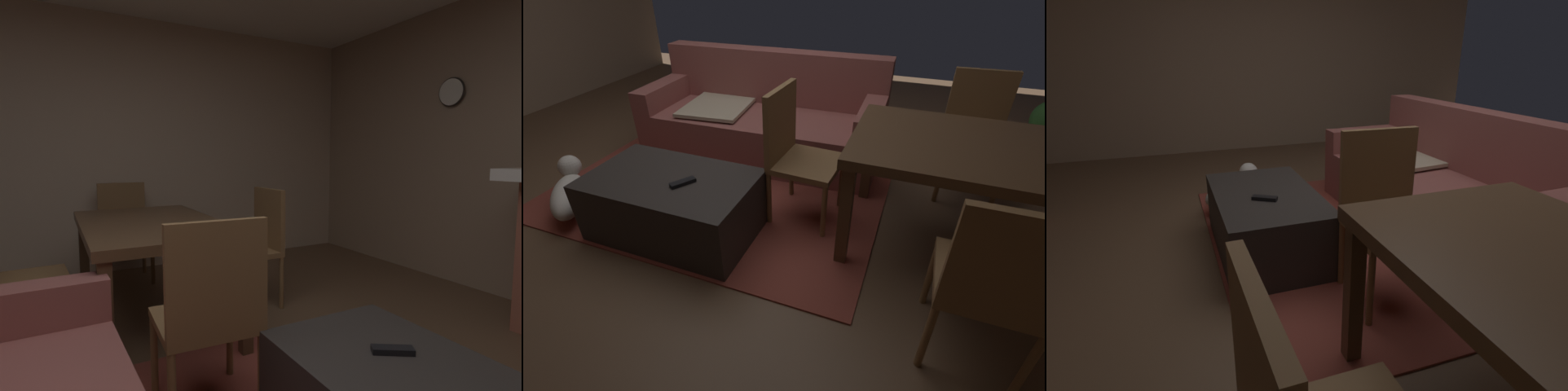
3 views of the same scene
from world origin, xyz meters
TOP-DOWN VIEW (x-y plane):
  - wall_right_window_side at (3.23, 0.00)m, footprint 0.12×6.38m
  - tv_remote at (-0.02, -0.74)m, footprint 0.13×0.16m
  - dining_table at (1.69, -0.20)m, footprint 1.55×0.90m
  - dining_chair_west at (0.52, -0.20)m, footprint 0.46×0.46m
  - dining_chair_south at (1.69, -1.05)m, footprint 0.44×0.44m
  - dining_chair_north at (1.68, 0.64)m, footprint 0.47×0.47m
  - dining_chair_east at (2.85, -0.20)m, footprint 0.44×0.44m
  - wall_clock at (1.36, -2.90)m, footprint 0.27×0.03m

SIDE VIEW (x-z plane):
  - tv_remote at x=-0.02m, z-range 0.43..0.45m
  - dining_chair_west at x=0.52m, z-range 0.06..0.99m
  - dining_chair_south at x=1.69m, z-range 0.06..0.99m
  - dining_chair_north at x=1.68m, z-range 0.06..0.99m
  - dining_chair_east at x=2.85m, z-range 0.06..0.99m
  - dining_table at x=1.69m, z-range 0.29..1.03m
  - wall_right_window_side at x=3.23m, z-range 0.00..2.59m
  - wall_clock at x=1.36m, z-range 1.65..1.91m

